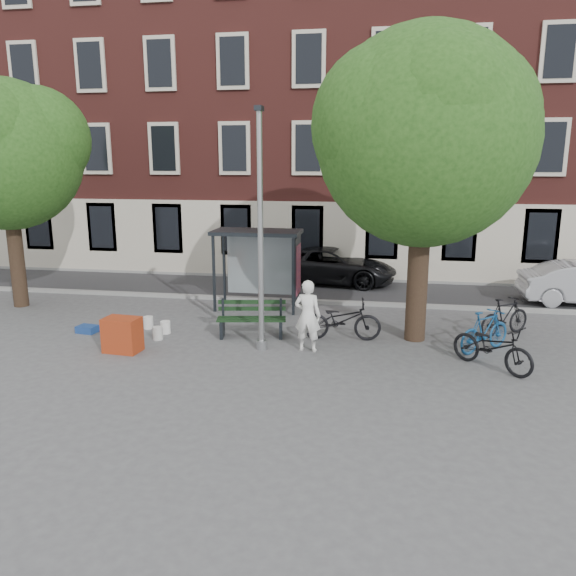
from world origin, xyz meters
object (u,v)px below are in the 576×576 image
at_px(bike_c, 492,347).
at_px(car_dark, 332,265).
at_px(bike_b, 485,331).
at_px(red_stand, 122,335).
at_px(bike_d, 505,317).
at_px(painter, 308,316).
at_px(bike_a, 342,320).
at_px(bench, 252,320).
at_px(bus_shelter, 269,252).
at_px(notice_sign, 414,290).
at_px(lamppost, 261,244).

bearing_deg(bike_c, car_dark, 69.36).
height_order(bike_b, red_stand, bike_b).
xyz_separation_m(bike_d, red_stand, (-10.00, -3.06, -0.10)).
bearing_deg(painter, bike_a, -122.32).
height_order(bench, car_dark, car_dark).
height_order(bus_shelter, bike_d, bus_shelter).
relative_size(bike_b, bike_c, 0.87).
bearing_deg(bike_b, bike_c, 135.78).
relative_size(bus_shelter, painter, 1.51).
distance_m(bench, bike_a, 2.52).
bearing_deg(bike_b, notice_sign, 14.94).
distance_m(bike_d, car_dark, 8.20).
bearing_deg(painter, bike_b, -166.19).
height_order(painter, red_stand, painter).
bearing_deg(notice_sign, painter, -158.00).
xyz_separation_m(bike_b, notice_sign, (-1.78, 1.14, 0.76)).
height_order(bench, red_stand, bench).
bearing_deg(bus_shelter, bike_b, -27.69).
relative_size(painter, bike_a, 0.87).
distance_m(lamppost, bike_c, 6.12).
relative_size(bike_c, red_stand, 2.34).
distance_m(bike_b, car_dark, 8.93).
bearing_deg(bike_a, bike_c, -118.63).
distance_m(bike_b, red_stand, 9.35).
bearing_deg(car_dark, bike_c, -146.18).
bearing_deg(painter, lamppost, 8.66).
bearing_deg(painter, bench, -24.50).
height_order(bike_a, notice_sign, notice_sign).
bearing_deg(bike_d, red_stand, 69.59).
relative_size(bench, notice_sign, 1.09).
height_order(red_stand, notice_sign, notice_sign).
height_order(lamppost, painter, lamppost).
distance_m(bike_b, bike_c, 1.29).
distance_m(bike_a, bike_c, 4.02).
relative_size(bench, bike_b, 1.09).
bearing_deg(bench, car_dark, 68.30).
bearing_deg(bike_a, car_dark, 2.68).
distance_m(lamppost, bike_a, 3.19).
xyz_separation_m(red_stand, notice_sign, (7.44, 2.71, 0.86)).
height_order(lamppost, car_dark, lamppost).
height_order(bike_c, red_stand, bike_c).
bearing_deg(painter, bus_shelter, -60.91).
distance_m(bench, notice_sign, 4.62).
relative_size(lamppost, bike_d, 3.34).
bearing_deg(painter, notice_sign, -141.16).
bearing_deg(car_dark, bus_shelter, 165.18).
bearing_deg(red_stand, bike_a, 19.24).
bearing_deg(notice_sign, bench, 179.24).
bearing_deg(bike_c, painter, 124.56).
bearing_deg(bench, painter, -39.06).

